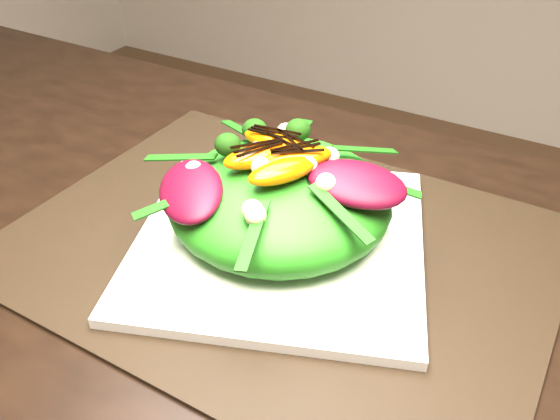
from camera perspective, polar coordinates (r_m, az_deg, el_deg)
The scene contains 10 objects.
dining_table at distance 0.60m, azimuth -11.96°, elevation -8.88°, with size 1.60×0.90×0.75m, color black.
placemat at distance 0.63m, azimuth -0.00°, elevation -3.42°, with size 0.55×0.42×0.00m, color black.
plate_base at distance 0.62m, azimuth -0.00°, elevation -2.86°, with size 0.29×0.29×0.01m, color silver.
salad_bowl at distance 0.61m, azimuth -0.00°, elevation -1.80°, with size 0.24×0.24×0.02m, color white.
lettuce_mound at distance 0.59m, azimuth -0.00°, elevation 1.00°, with size 0.22×0.22×0.08m, color #287A16.
radicchio_leaf at distance 0.55m, azimuth 7.46°, elevation 2.51°, with size 0.09×0.06×0.02m, color #400615.
orange_segment at distance 0.59m, azimuth 1.58°, elevation 6.19°, with size 0.07×0.03×0.02m, color #DE5303.
broccoli_floret at distance 0.61m, azimuth -2.87°, elevation 7.87°, with size 0.04×0.04×0.04m, color black.
macadamia_nut at distance 0.53m, azimuth 0.79°, elevation 2.82°, with size 0.02×0.02×0.02m, color beige.
balsamic_drizzle at distance 0.58m, azimuth 1.60°, elevation 7.04°, with size 0.05×0.00×0.00m, color black.
Camera 1 is at (0.32, -0.30, 1.15)m, focal length 38.00 mm.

